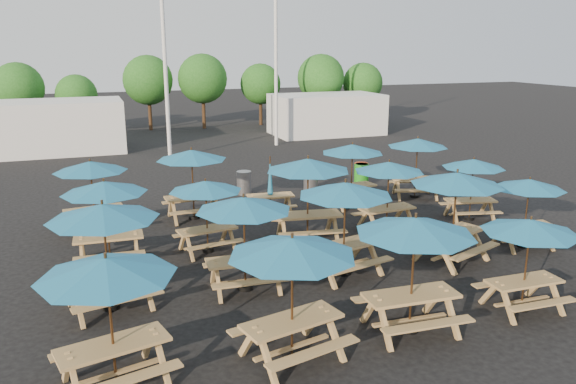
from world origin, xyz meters
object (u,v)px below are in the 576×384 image
object	(u,v)px
picnic_unit_15	(352,152)
picnic_unit_17	(529,187)
picnic_unit_5	(244,209)
waste_bin_1	(311,179)
picnic_unit_0	(107,274)
picnic_unit_14	(389,170)
picnic_unit_4	(292,253)
waste_bin_4	(361,174)
picnic_unit_13	(457,183)
waste_bin_2	(361,175)
picnic_unit_1	(103,217)
picnic_unit_2	(105,191)
picnic_unit_12	(530,231)
picnic_unit_3	(91,170)
picnic_unit_6	(206,190)
picnic_unit_11	(270,190)
waste_bin_3	(362,175)
picnic_unit_9	(345,194)
picnic_unit_7	(192,158)
picnic_unit_19	(418,146)
waste_bin_0	(244,183)
picnic_unit_18	(473,166)
picnic_unit_8	(415,232)
picnic_unit_10	(308,169)

from	to	relation	value
picnic_unit_15	picnic_unit_17	world-z (taller)	picnic_unit_15
picnic_unit_5	waste_bin_1	size ratio (longest dim) A/B	2.58
picnic_unit_0	picnic_unit_14	world-z (taller)	picnic_unit_0
picnic_unit_4	picnic_unit_17	distance (m)	9.09
picnic_unit_0	waste_bin_4	bearing A→B (deg)	33.93
picnic_unit_13	waste_bin_2	xyz separation A→B (m)	(1.54, 8.39, -1.72)
picnic_unit_1	picnic_unit_2	world-z (taller)	picnic_unit_1
picnic_unit_12	picnic_unit_3	bearing A→B (deg)	135.89
picnic_unit_6	picnic_unit_11	xyz separation A→B (m)	(2.83, 2.93, -0.99)
picnic_unit_17	waste_bin_2	bearing A→B (deg)	105.97
picnic_unit_17	waste_bin_4	size ratio (longest dim) A/B	2.45
picnic_unit_0	picnic_unit_6	size ratio (longest dim) A/B	1.19
picnic_unit_11	waste_bin_3	world-z (taller)	picnic_unit_11
picnic_unit_2	picnic_unit_9	distance (m)	6.27
picnic_unit_6	picnic_unit_7	distance (m)	3.30
picnic_unit_12	picnic_unit_19	bearing A→B (deg)	73.20
picnic_unit_15	waste_bin_0	world-z (taller)	picnic_unit_15
picnic_unit_0	picnic_unit_15	world-z (taller)	picnic_unit_0
picnic_unit_9	waste_bin_2	distance (m)	9.61
picnic_unit_3	picnic_unit_2	bearing A→B (deg)	-92.15
picnic_unit_18	picnic_unit_0	bearing A→B (deg)	-139.64
picnic_unit_7	picnic_unit_17	distance (m)	10.41
picnic_unit_1	picnic_unit_13	size ratio (longest dim) A/B	0.91
picnic_unit_7	picnic_unit_13	size ratio (longest dim) A/B	0.78
picnic_unit_8	picnic_unit_17	size ratio (longest dim) A/B	1.11
waste_bin_0	picnic_unit_7	bearing A→B (deg)	-134.07
picnic_unit_12	picnic_unit_14	size ratio (longest dim) A/B	0.92
picnic_unit_2	picnic_unit_15	distance (m)	9.04
picnic_unit_13	picnic_unit_18	distance (m)	4.12
picnic_unit_4	picnic_unit_18	xyz separation A→B (m)	(8.62, 6.12, -0.28)
picnic_unit_10	waste_bin_4	world-z (taller)	picnic_unit_10
picnic_unit_6	waste_bin_4	world-z (taller)	picnic_unit_6
picnic_unit_11	picnic_unit_15	distance (m)	3.30
picnic_unit_12	waste_bin_3	bearing A→B (deg)	81.92
waste_bin_0	picnic_unit_11	bearing A→B (deg)	-87.12
picnic_unit_8	picnic_unit_13	distance (m)	4.32
picnic_unit_5	picnic_unit_14	distance (m)	6.12
picnic_unit_8	waste_bin_0	size ratio (longest dim) A/B	2.72
picnic_unit_18	picnic_unit_19	bearing A→B (deg)	106.73
waste_bin_0	waste_bin_1	bearing A→B (deg)	-7.92
picnic_unit_11	waste_bin_0	size ratio (longest dim) A/B	2.22
picnic_unit_6	picnic_unit_19	world-z (taller)	picnic_unit_19
waste_bin_2	picnic_unit_10	bearing A→B (deg)	-129.72
waste_bin_0	waste_bin_3	size ratio (longest dim) A/B	1.00
picnic_unit_7	waste_bin_0	world-z (taller)	picnic_unit_7
picnic_unit_9	picnic_unit_12	distance (m)	4.28
picnic_unit_4	picnic_unit_11	world-z (taller)	picnic_unit_4
picnic_unit_10	waste_bin_2	size ratio (longest dim) A/B	3.08
picnic_unit_10	picnic_unit_18	xyz separation A→B (m)	(5.92, 0.13, -0.39)
picnic_unit_11	waste_bin_3	size ratio (longest dim) A/B	2.22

